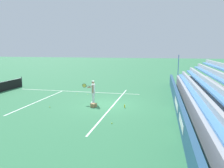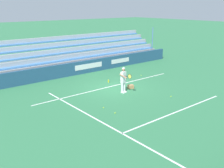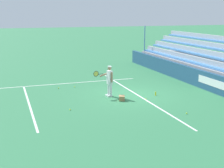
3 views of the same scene
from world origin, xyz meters
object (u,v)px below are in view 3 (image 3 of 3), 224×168
tennis_ball_stray_back (75,87)px  tennis_ball_toward_net (58,88)px  tennis_ball_by_box (70,110)px  tennis_ball_far_left (187,113)px  water_bottle (156,94)px  tennis_player (109,81)px  tennis_ball_midcourt (146,99)px  ball_box_cardboard (122,98)px

tennis_ball_stray_back → tennis_ball_toward_net: same height
tennis_ball_stray_back → tennis_ball_by_box: same height
tennis_ball_far_left → water_bottle: 3.42m
tennis_ball_stray_back → tennis_ball_far_left: same height
tennis_ball_far_left → tennis_player: bearing=30.1°
tennis_player → tennis_ball_midcourt: 2.26m
ball_box_cardboard → tennis_ball_by_box: ball_box_cardboard is taller
tennis_player → tennis_ball_far_left: 4.86m
ball_box_cardboard → tennis_ball_toward_net: 4.66m
tennis_player → water_bottle: 2.75m
tennis_player → tennis_ball_by_box: size_ratio=25.98×
tennis_ball_by_box → tennis_ball_midcourt: bearing=-82.8°
ball_box_cardboard → tennis_ball_far_left: bearing=-146.9°
tennis_ball_midcourt → water_bottle: 1.03m
tennis_player → tennis_ball_midcourt: (-1.26, -1.67, -0.86)m
tennis_player → tennis_ball_midcourt: bearing=-127.1°
tennis_ball_by_box → tennis_ball_toward_net: bearing=-2.7°
tennis_ball_toward_net → water_bottle: water_bottle is taller
tennis_ball_stray_back → tennis_ball_far_left: (-6.89, -3.77, 0.00)m
ball_box_cardboard → tennis_ball_midcourt: bearing=-100.6°
tennis_ball_stray_back → tennis_ball_toward_net: size_ratio=1.00×
tennis_ball_midcourt → tennis_player: bearing=52.9°
ball_box_cardboard → water_bottle: size_ratio=1.82×
tennis_player → ball_box_cardboard: tennis_player is taller
tennis_ball_far_left → tennis_ball_midcourt: same height
tennis_ball_midcourt → water_bottle: water_bottle is taller
tennis_ball_stray_back → tennis_ball_toward_net: bearing=91.0°
tennis_ball_by_box → tennis_ball_toward_net: 4.54m
tennis_player → water_bottle: tennis_player is taller
ball_box_cardboard → tennis_ball_far_left: ball_box_cardboard is taller
tennis_player → ball_box_cardboard: size_ratio=4.29×
tennis_player → tennis_ball_by_box: (-1.80, 2.61, -0.86)m
tennis_player → tennis_ball_far_left: bearing=-149.9°
tennis_ball_toward_net → water_bottle: (-3.45, -4.92, 0.08)m
ball_box_cardboard → tennis_ball_by_box: 3.07m
ball_box_cardboard → tennis_ball_far_left: (-3.12, -2.03, -0.10)m
tennis_ball_toward_net → tennis_ball_midcourt: bearing=-134.6°
tennis_ball_stray_back → tennis_ball_toward_net: 1.02m
tennis_ball_far_left → water_bottle: water_bottle is taller
tennis_player → tennis_ball_toward_net: 3.73m
tennis_player → ball_box_cardboard: 1.32m
tennis_ball_stray_back → tennis_ball_toward_net: (-0.02, 1.02, 0.00)m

